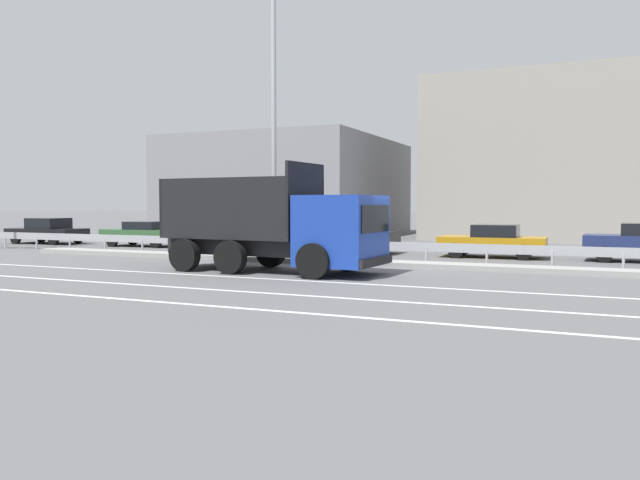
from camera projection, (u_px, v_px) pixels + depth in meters
name	position (u px, v px, depth m)	size (l,w,h in m)	color
ground_plane	(367.00, 272.00, 19.64)	(320.00, 320.00, 0.00)	#565659
lane_strip_0	(241.00, 277.00, 18.30)	(57.62, 0.16, 0.01)	silver
lane_strip_1	(189.00, 288.00, 15.96)	(57.62, 0.16, 0.01)	silver
lane_strip_2	(133.00, 300.00, 13.99)	(57.62, 0.16, 0.01)	silver
median_island	(388.00, 264.00, 21.60)	(31.69, 1.10, 0.18)	gray
median_guardrail	(398.00, 248.00, 22.64)	(57.62, 0.09, 0.78)	#9EA0A5
dump_truck	(296.00, 233.00, 19.45)	(7.37, 3.01, 3.43)	#19389E
median_road_sign	(199.00, 221.00, 24.67)	(0.86, 0.16, 2.70)	white
street_lamp_1	(272.00, 106.00, 22.98)	(0.71, 2.19, 10.55)	#ADADB2
parked_car_0	(47.00, 231.00, 34.06)	(4.35, 2.10, 1.40)	black
parked_car_1	(144.00, 233.00, 31.79)	(4.30, 2.06, 1.28)	#335B33
parked_car_2	(232.00, 234.00, 29.76)	(4.65, 2.26, 1.49)	silver
parked_car_3	(350.00, 236.00, 27.43)	(4.15, 2.07, 1.48)	black
parked_car_4	(493.00, 241.00, 25.15)	(4.19, 2.06, 1.33)	#B27A14
background_building_0	(291.00, 188.00, 44.55)	(13.53, 14.87, 6.63)	gray
background_building_1	(532.00, 161.00, 39.15)	(12.08, 10.30, 9.76)	gray
church_tower	(584.00, 154.00, 48.35)	(3.60, 3.60, 13.19)	silver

